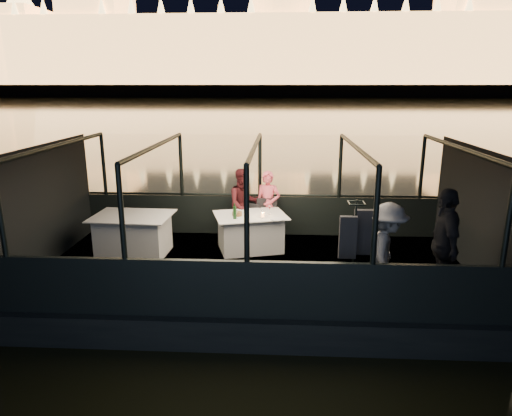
# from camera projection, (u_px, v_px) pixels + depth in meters

# --- Properties ---
(river_water) EXTENTS (500.00, 500.00, 0.00)m
(river_water) POSITION_uv_depth(u_px,v_px,m) (279.00, 106.00, 86.01)
(river_water) COLOR black
(river_water) RESTS_ON ground
(boat_hull) EXTENTS (8.60, 4.40, 1.00)m
(boat_hull) POSITION_uv_depth(u_px,v_px,m) (255.00, 290.00, 8.90)
(boat_hull) COLOR black
(boat_hull) RESTS_ON river_water
(boat_deck) EXTENTS (8.00, 4.00, 0.04)m
(boat_deck) POSITION_uv_depth(u_px,v_px,m) (255.00, 267.00, 8.77)
(boat_deck) COLOR black
(boat_deck) RESTS_ON boat_hull
(gunwale_port) EXTENTS (8.00, 0.08, 0.90)m
(gunwale_port) POSITION_uv_depth(u_px,v_px,m) (260.00, 215.00, 10.58)
(gunwale_port) COLOR black
(gunwale_port) RESTS_ON boat_deck
(gunwale_starboard) EXTENTS (8.00, 0.08, 0.90)m
(gunwale_starboard) POSITION_uv_depth(u_px,v_px,m) (247.00, 290.00, 6.72)
(gunwale_starboard) COLOR black
(gunwale_starboard) RESTS_ON boat_deck
(cabin_glass_port) EXTENTS (8.00, 0.02, 1.40)m
(cabin_glass_port) POSITION_uv_depth(u_px,v_px,m) (260.00, 166.00, 10.28)
(cabin_glass_port) COLOR #99B2B2
(cabin_glass_port) RESTS_ON gunwale_port
(cabin_glass_starboard) EXTENTS (8.00, 0.02, 1.40)m
(cabin_glass_starboard) POSITION_uv_depth(u_px,v_px,m) (247.00, 215.00, 6.42)
(cabin_glass_starboard) COLOR #99B2B2
(cabin_glass_starboard) RESTS_ON gunwale_starboard
(cabin_roof_glass) EXTENTS (8.00, 4.00, 0.02)m
(cabin_roof_glass) POSITION_uv_depth(u_px,v_px,m) (255.00, 147.00, 8.17)
(cabin_roof_glass) COLOR #99B2B2
(cabin_roof_glass) RESTS_ON boat_deck
(end_wall_fore) EXTENTS (0.02, 4.00, 2.30)m
(end_wall_fore) POSITION_uv_depth(u_px,v_px,m) (45.00, 205.00, 8.68)
(end_wall_fore) COLOR black
(end_wall_fore) RESTS_ON boat_deck
(end_wall_aft) EXTENTS (0.02, 4.00, 2.30)m
(end_wall_aft) POSITION_uv_depth(u_px,v_px,m) (475.00, 212.00, 8.25)
(end_wall_aft) COLOR black
(end_wall_aft) RESTS_ON boat_deck
(canopy_ribs) EXTENTS (8.00, 4.00, 2.30)m
(canopy_ribs) POSITION_uv_depth(u_px,v_px,m) (255.00, 208.00, 8.47)
(canopy_ribs) COLOR black
(canopy_ribs) RESTS_ON boat_deck
(embankment) EXTENTS (400.00, 140.00, 6.00)m
(embankment) POSITION_uv_depth(u_px,v_px,m) (281.00, 92.00, 211.07)
(embankment) COLOR #423D33
(embankment) RESTS_ON ground
(parliament_building) EXTENTS (220.00, 32.00, 60.00)m
(parliament_building) POSITION_uv_depth(u_px,v_px,m) (282.00, 15.00, 170.04)
(parliament_building) COLOR #F2D18C
(parliament_building) RESTS_ON embankment
(dining_table_central) EXTENTS (1.68, 1.41, 0.77)m
(dining_table_central) POSITION_uv_depth(u_px,v_px,m) (250.00, 232.00, 9.54)
(dining_table_central) COLOR silver
(dining_table_central) RESTS_ON boat_deck
(dining_table_aft) EXTENTS (1.61, 1.20, 0.83)m
(dining_table_aft) POSITION_uv_depth(u_px,v_px,m) (134.00, 236.00, 9.31)
(dining_table_aft) COLOR white
(dining_table_aft) RESTS_ON boat_deck
(chair_port_left) EXTENTS (0.48, 0.48, 0.83)m
(chair_port_left) POSITION_uv_depth(u_px,v_px,m) (252.00, 223.00, 9.96)
(chair_port_left) COLOR black
(chair_port_left) RESTS_ON boat_deck
(chair_port_right) EXTENTS (0.51, 0.51, 0.96)m
(chair_port_right) POSITION_uv_depth(u_px,v_px,m) (266.00, 223.00, 9.94)
(chair_port_right) COLOR black
(chair_port_right) RESTS_ON boat_deck
(coat_stand) EXTENTS (0.53, 0.46, 1.70)m
(coat_stand) POSITION_uv_depth(u_px,v_px,m) (354.00, 250.00, 7.04)
(coat_stand) COLOR black
(coat_stand) RESTS_ON boat_deck
(person_woman_coral) EXTENTS (0.63, 0.49, 1.55)m
(person_woman_coral) POSITION_uv_depth(u_px,v_px,m) (268.00, 207.00, 10.12)
(person_woman_coral) COLOR #EE5668
(person_woman_coral) RESTS_ON boat_deck
(person_man_maroon) EXTENTS (0.94, 0.85, 1.60)m
(person_man_maroon) POSITION_uv_depth(u_px,v_px,m) (244.00, 206.00, 10.15)
(person_man_maroon) COLOR #411216
(person_man_maroon) RESTS_ON boat_deck
(passenger_stripe) EXTENTS (0.82, 1.17, 1.64)m
(passenger_stripe) POSITION_uv_depth(u_px,v_px,m) (387.00, 252.00, 7.08)
(passenger_stripe) COLOR silver
(passenger_stripe) RESTS_ON boat_deck
(passenger_dark) EXTENTS (0.53, 1.11, 1.84)m
(passenger_dark) POSITION_uv_depth(u_px,v_px,m) (443.00, 249.00, 7.23)
(passenger_dark) COLOR black
(passenger_dark) RESTS_ON boat_deck
(wine_bottle) EXTENTS (0.09, 0.09, 0.32)m
(wine_bottle) POSITION_uv_depth(u_px,v_px,m) (235.00, 212.00, 9.13)
(wine_bottle) COLOR #133613
(wine_bottle) RESTS_ON dining_table_central
(bread_basket) EXTENTS (0.21, 0.21, 0.08)m
(bread_basket) POSITION_uv_depth(u_px,v_px,m) (237.00, 214.00, 9.38)
(bread_basket) COLOR brown
(bread_basket) RESTS_ON dining_table_central
(amber_candle) EXTENTS (0.07, 0.07, 0.09)m
(amber_candle) POSITION_uv_depth(u_px,v_px,m) (263.00, 215.00, 9.29)
(amber_candle) COLOR #FF973F
(amber_candle) RESTS_ON dining_table_central
(plate_near) EXTENTS (0.31, 0.31, 0.02)m
(plate_near) POSITION_uv_depth(u_px,v_px,m) (277.00, 219.00, 9.11)
(plate_near) COLOR white
(plate_near) RESTS_ON dining_table_central
(plate_far) EXTENTS (0.29, 0.29, 0.02)m
(plate_far) POSITION_uv_depth(u_px,v_px,m) (238.00, 214.00, 9.49)
(plate_far) COLOR silver
(plate_far) RESTS_ON dining_table_central
(wine_glass_white) EXTENTS (0.06, 0.06, 0.17)m
(wine_glass_white) POSITION_uv_depth(u_px,v_px,m) (237.00, 214.00, 9.16)
(wine_glass_white) COLOR white
(wine_glass_white) RESTS_ON dining_table_central
(wine_glass_red) EXTENTS (0.07, 0.07, 0.19)m
(wine_glass_red) POSITION_uv_depth(u_px,v_px,m) (270.00, 210.00, 9.44)
(wine_glass_red) COLOR silver
(wine_glass_red) RESTS_ON dining_table_central
(wine_glass_empty) EXTENTS (0.06, 0.06, 0.17)m
(wine_glass_empty) POSITION_uv_depth(u_px,v_px,m) (262.00, 214.00, 9.18)
(wine_glass_empty) COLOR silver
(wine_glass_empty) RESTS_ON dining_table_central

